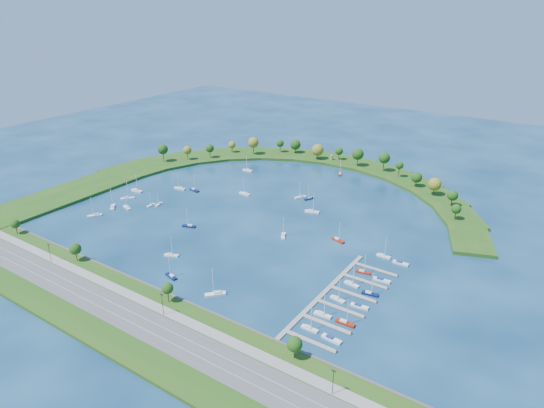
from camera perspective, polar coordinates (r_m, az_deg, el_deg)
The scene contains 39 objects.
ground at distance 307.40m, azimuth -1.29°, elevation -0.79°, with size 700.00×700.00×0.00m, color #082946.
south_shoreline at distance 230.11m, azimuth -19.47°, elevation -10.90°, with size 420.00×43.10×11.60m.
breakwater at distance 368.97m, azimuth -2.85°, elevation 3.54°, with size 286.74×247.64×2.00m.
breakwater_trees at distance 381.36m, azimuth 5.17°, elevation 5.65°, with size 235.41×91.48×15.18m.
harbor_tower at distance 401.67m, azimuth 7.07°, elevation 5.52°, with size 2.60×2.60×4.18m.
dock_system at distance 223.09m, azimuth 7.87°, elevation -10.99°, with size 24.28×82.00×1.60m.
moored_boat_0 at distance 324.21m, azimuth -13.29°, elevation 0.04°, with size 2.90×6.62×9.41m.
moored_boat_1 at distance 305.18m, azimuth 4.77°, elevation -0.85°, with size 9.57×5.06×13.55m.
moored_boat_2 at distance 271.52m, azimuth 7.85°, elevation -4.21°, with size 8.54×4.73×12.10m.
moored_boat_3 at distance 347.99m, azimuth -10.90°, elevation 1.89°, with size 8.86×3.56×12.66m.
moored_boat_4 at distance 342.99m, azimuth -9.21°, elevation 1.69°, with size 8.70×3.82×12.36m.
moored_boat_5 at distance 374.25m, azimuth 8.09°, elevation 3.61°, with size 5.96×8.54×12.35m.
moored_boat_6 at distance 327.54m, azimuth -18.40°, elevation -0.30°, with size 7.96×8.07×13.02m.
moored_boat_7 at distance 224.33m, azimuth -6.72°, elevation -10.52°, with size 8.39×8.93×14.09m.
moored_boat_8 at distance 325.16m, azimuth 4.43°, elevation 0.70°, with size 4.87×7.47×10.70m.
moored_boat_9 at distance 350.74m, azimuth -15.78°, elevation 1.59°, with size 9.20×3.37×13.23m.
moored_boat_10 at distance 318.61m, azimuth -20.31°, elevation -1.23°, with size 6.87×8.65×12.87m.
moored_boat_11 at distance 273.89m, azimuth 1.36°, elevation -3.73°, with size 5.64×7.82×11.38m.
moored_boat_12 at distance 323.91m, azimuth -14.14°, elevation -0.07°, with size 2.38×6.38×9.16m.
moored_boat_13 at distance 259.43m, azimuth -11.88°, elevation -5.91°, with size 7.85×5.11×11.24m.
moored_boat_14 at distance 332.83m, azimuth -3.26°, elevation 1.28°, with size 8.55×2.70×12.44m.
moored_boat_15 at distance 338.80m, azimuth -16.82°, elevation 0.69°, with size 7.48×8.65×13.20m.
moored_boat_16 at distance 240.98m, azimuth -11.89°, elevation -8.34°, with size 8.07×4.05×11.42m.
moored_boat_17 at distance 324.28m, azimuth -16.84°, elevation -0.34°, with size 8.18×4.26×11.58m.
moored_boat_18 at distance 289.37m, azimuth -9.83°, elevation -2.55°, with size 8.38×4.68×11.87m.
moored_boat_19 at distance 378.82m, azimuth -2.91°, elevation 4.06°, with size 8.56×2.82×12.41m.
moored_boat_20 at distance 327.19m, azimuth 3.42°, elevation 0.88°, with size 6.42×8.13×12.06m.
docked_boat_0 at distance 203.39m, azimuth 4.49°, elevation -14.46°, with size 7.42×2.09×10.90m.
docked_boat_1 at distance 199.22m, azimuth 7.06°, elevation -15.60°, with size 8.70×3.03×1.74m.
docked_boat_2 at distance 211.38m, azimuth 6.03°, elevation -12.87°, with size 7.96×2.53×11.58m.
docked_boat_3 at distance 207.96m, azimuth 8.68°, elevation -13.71°, with size 8.40×2.56×12.26m.
docked_boat_4 at distance 221.81m, azimuth 7.79°, elevation -11.05°, with size 7.51×3.15×10.71m.
docked_boat_5 at distance 218.85m, azimuth 10.32°, elevation -11.85°, with size 8.26×3.01×1.65m.
docked_boat_6 at distance 233.19m, azimuth 9.44°, elevation -9.29°, with size 7.83×3.22×11.17m.
docked_boat_7 at distance 227.74m, azimuth 11.56°, elevation -10.34°, with size 7.93×3.32×11.30m.
docked_boat_8 at distance 243.56m, azimuth 10.76°, elevation -7.87°, with size 7.58×3.17×10.81m.
docked_boat_9 at distance 238.98m, azimuth 12.87°, elevation -8.79°, with size 8.62×2.98×1.73m.
docked_boat_10 at distance 259.80m, azimuth 13.11°, elevation -5.99°, with size 7.55×2.20×11.07m.
docked_boat_11 at distance 255.58m, azimuth 15.01°, elevation -6.78°, with size 8.23×2.43×1.67m.
Camera 1 is at (162.06, -229.43, 124.87)m, focal length 31.70 mm.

